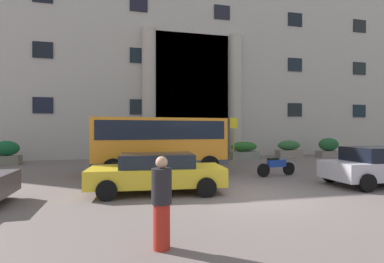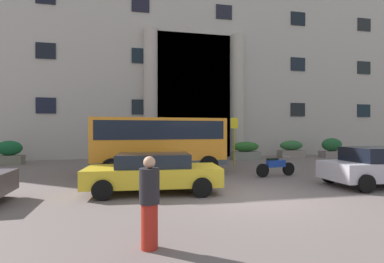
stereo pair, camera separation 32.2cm
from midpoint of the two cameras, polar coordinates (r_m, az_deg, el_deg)
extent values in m
cube|color=#665A58|center=(9.42, 13.87, -12.97)|extent=(80.00, 64.00, 0.12)
cube|color=#ABA49B|center=(26.85, -3.13, 14.36)|extent=(40.36, 9.00, 17.21)
cube|color=black|center=(22.02, 0.93, 7.31)|extent=(5.75, 0.12, 9.55)
cylinder|color=#B0A299|center=(21.22, -7.91, 7.57)|extent=(1.03, 1.03, 9.55)
cylinder|color=#ACA597|center=(22.72, 9.53, 7.09)|extent=(1.03, 1.03, 9.55)
cube|color=black|center=(22.02, -26.98, 4.69)|extent=(1.29, 0.08, 1.10)
cube|color=black|center=(21.29, -9.88, 4.87)|extent=(1.29, 0.08, 1.10)
cube|color=black|center=(25.29, 20.89, 4.14)|extent=(1.29, 0.08, 1.10)
cube|color=black|center=(29.29, 31.58, 3.59)|extent=(1.29, 0.08, 1.10)
cube|color=black|center=(22.63, -27.01, 14.29)|extent=(1.29, 0.08, 1.10)
cube|color=black|center=(21.91, -9.89, 14.79)|extent=(1.29, 0.08, 1.10)
cube|color=black|center=(25.82, 20.90, 12.55)|extent=(1.29, 0.08, 1.10)
cube|color=black|center=(29.75, 31.61, 10.89)|extent=(1.29, 0.08, 1.10)
cube|color=black|center=(23.15, -9.91, 23.90)|extent=(1.29, 0.08, 1.10)
cube|color=black|center=(24.24, 6.88, 22.79)|extent=(1.29, 0.08, 1.10)
cube|color=black|center=(26.88, 20.92, 20.46)|extent=(1.29, 0.08, 1.10)
cube|color=black|center=(30.67, 31.63, 17.86)|extent=(1.29, 0.08, 1.10)
cube|color=orange|center=(13.83, -6.18, -1.95)|extent=(6.35, 2.80, 2.21)
cube|color=black|center=(13.82, -6.18, 0.31)|extent=(5.98, 2.80, 0.85)
cube|color=black|center=(14.63, 5.65, -0.42)|extent=(0.19, 2.02, 1.06)
cube|color=#40474E|center=(13.90, -6.17, -6.00)|extent=(6.35, 2.84, 0.24)
cylinder|color=black|center=(15.57, 1.04, -5.76)|extent=(0.92, 0.34, 0.90)
cylinder|color=black|center=(13.30, 4.03, -6.81)|extent=(0.92, 0.34, 0.90)
cylinder|color=black|center=(14.93, -15.24, -6.03)|extent=(0.92, 0.34, 0.90)
cylinder|color=black|center=(12.54, -15.17, -7.25)|extent=(0.92, 0.34, 0.90)
cylinder|color=#A09A1D|center=(16.45, 9.02, -2.22)|extent=(0.08, 0.08, 2.74)
cube|color=yellow|center=(16.40, 9.06, 1.68)|extent=(0.44, 0.03, 0.60)
cube|color=gray|center=(22.53, 19.76, -4.29)|extent=(1.91, 0.84, 0.58)
ellipsoid|color=#295C2F|center=(22.49, 19.77, -2.64)|extent=(1.84, 0.75, 0.72)
cube|color=#6D6B5A|center=(20.35, -32.53, -4.86)|extent=(1.54, 0.80, 0.55)
ellipsoid|color=#145129|center=(20.30, -32.54, -2.83)|extent=(1.47, 0.72, 0.89)
cube|color=slate|center=(18.65, -5.15, -5.26)|extent=(1.95, 0.99, 0.57)
ellipsoid|color=#195323|center=(18.59, -5.16, -2.83)|extent=(1.87, 0.89, 1.01)
cube|color=gray|center=(20.58, 11.24, -4.76)|extent=(2.02, 0.76, 0.55)
ellipsoid|color=#255A22|center=(20.54, 11.25, -3.02)|extent=(1.94, 0.69, 0.70)
cube|color=gray|center=(24.29, 26.68, -4.10)|extent=(1.77, 0.90, 0.47)
ellipsoid|color=#1D5029|center=(24.24, 26.69, -2.37)|extent=(1.70, 0.81, 0.99)
cube|color=#B7B1BE|center=(12.81, 33.88, -6.47)|extent=(3.93, 1.86, 0.66)
cube|color=black|center=(12.75, 33.89, -3.83)|extent=(2.13, 1.62, 0.53)
cylinder|color=black|center=(12.65, 26.65, -7.86)|extent=(0.62, 0.21, 0.62)
cylinder|color=black|center=(11.29, 32.31, -8.86)|extent=(0.62, 0.21, 0.62)
cube|color=gold|center=(9.70, -6.81, -8.78)|extent=(4.55, 2.15, 0.60)
cube|color=black|center=(9.63, -6.81, -5.73)|extent=(2.51, 1.78, 0.44)
cylinder|color=black|center=(10.77, 1.27, -9.26)|extent=(0.63, 0.25, 0.62)
cylinder|color=black|center=(9.00, 3.09, -11.16)|extent=(0.63, 0.25, 0.62)
cylinder|color=black|center=(10.73, -15.05, -9.30)|extent=(0.63, 0.25, 0.62)
cylinder|color=black|center=(8.96, -16.59, -11.24)|extent=(0.63, 0.25, 0.62)
cylinder|color=black|center=(15.75, 32.31, -6.29)|extent=(0.61, 0.18, 0.60)
cube|color=#223D9C|center=(16.25, 33.85, -5.10)|extent=(0.89, 0.33, 0.32)
cube|color=black|center=(16.10, 33.46, -4.51)|extent=(0.54, 0.25, 0.12)
cylinder|color=black|center=(13.92, 19.50, -7.13)|extent=(0.61, 0.18, 0.60)
cylinder|color=black|center=(13.08, 14.74, -7.60)|extent=(0.61, 0.20, 0.60)
cube|color=#1E3EA3|center=(13.46, 17.20, -6.18)|extent=(0.92, 0.37, 0.32)
cube|color=black|center=(13.33, 16.58, -5.46)|extent=(0.54, 0.27, 0.12)
cylinder|color=#A5A5A8|center=(13.79, 19.15, -4.77)|extent=(0.11, 0.55, 0.03)
cylinder|color=black|center=(11.73, -9.87, -8.51)|extent=(0.61, 0.19, 0.60)
cylinder|color=black|center=(11.56, -16.65, -8.66)|extent=(0.61, 0.21, 0.60)
cube|color=#136169|center=(11.59, -13.24, -7.23)|extent=(0.90, 0.37, 0.32)
cube|color=black|center=(11.54, -14.13, -6.36)|extent=(0.54, 0.28, 0.12)
cylinder|color=#A5A5A8|center=(11.64, -10.41, -5.71)|extent=(0.11, 0.55, 0.03)
cylinder|color=#AB251A|center=(5.31, -6.76, -18.38)|extent=(0.30, 0.30, 0.81)
cylinder|color=black|center=(5.13, -6.77, -10.82)|extent=(0.36, 0.36, 0.62)
sphere|color=tan|center=(5.06, -6.77, -6.17)|extent=(0.21, 0.21, 0.21)
camera|label=1|loc=(0.16, -89.39, 0.00)|focal=26.48mm
camera|label=2|loc=(0.16, 90.61, 0.00)|focal=26.48mm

